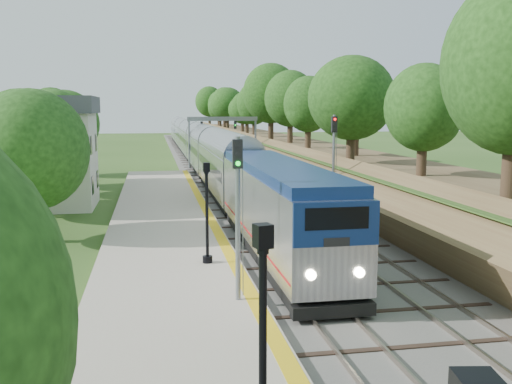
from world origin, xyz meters
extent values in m
cube|color=#4C4944|center=(2.00, 60.00, 0.06)|extent=(9.50, 170.00, 0.12)
cube|color=gray|center=(-0.72, 60.00, 0.20)|extent=(0.08, 170.00, 0.16)
cube|color=gray|center=(0.72, 60.00, 0.20)|extent=(0.08, 170.00, 0.16)
cube|color=gray|center=(3.28, 60.00, 0.20)|extent=(0.08, 170.00, 0.16)
cube|color=gray|center=(4.72, 60.00, 0.20)|extent=(0.08, 170.00, 0.16)
cube|color=#AA9C89|center=(-5.20, 16.00, 0.19)|extent=(6.40, 68.00, 0.38)
cube|color=gold|center=(-2.35, 16.00, 0.39)|extent=(0.55, 68.00, 0.01)
cube|color=brown|center=(11.50, 60.00, 1.50)|extent=(9.00, 170.00, 3.00)
cube|color=brown|center=(7.60, 60.00, 1.30)|extent=(4.47, 170.00, 4.54)
cylinder|color=#332316|center=(10.00, 10.00, 4.31)|extent=(0.60, 0.60, 2.62)
cylinder|color=#332316|center=(10.00, 60.00, 4.31)|extent=(0.60, 0.60, 2.62)
sphere|color=#16340E|center=(10.00, 60.00, 7.88)|extent=(5.70, 5.70, 5.70)
cylinder|color=#332316|center=(10.00, 110.00, 4.31)|extent=(0.60, 0.60, 2.62)
sphere|color=#16340E|center=(10.00, 110.00, 7.88)|extent=(5.70, 5.70, 5.70)
cube|color=beige|center=(-14.00, 30.00, 3.40)|extent=(8.00, 6.00, 6.80)
cube|color=#494B50|center=(-14.00, 30.00, 7.40)|extent=(8.60, 6.60, 1.20)
cube|color=black|center=(-9.99, 28.20, 1.80)|extent=(0.05, 1.10, 1.30)
cube|color=black|center=(-9.99, 31.80, 1.80)|extent=(0.05, 1.10, 1.30)
cube|color=black|center=(-9.99, 28.20, 4.60)|extent=(0.05, 1.10, 1.30)
cube|color=black|center=(-9.99, 31.80, 4.60)|extent=(0.05, 1.10, 1.30)
cylinder|color=slate|center=(-1.50, 55.00, 3.10)|extent=(0.24, 0.24, 6.20)
cylinder|color=slate|center=(6.50, 55.00, 3.10)|extent=(0.24, 0.24, 6.20)
cube|color=slate|center=(2.50, 55.00, 5.95)|extent=(8.40, 0.25, 0.50)
cube|color=black|center=(0.00, 54.85, 5.20)|extent=(0.30, 0.20, 0.90)
cube|color=black|center=(4.00, 54.85, 5.20)|extent=(0.30, 0.20, 0.90)
cylinder|color=#332316|center=(-12.00, 26.00, 1.22)|extent=(0.60, 0.60, 2.45)
sphere|color=#16340E|center=(-12.00, 26.00, 4.55)|extent=(5.32, 5.32, 5.32)
cylinder|color=#332316|center=(-12.00, 42.00, 1.22)|extent=(0.60, 0.60, 2.45)
sphere|color=#16340E|center=(-12.00, 42.00, 4.55)|extent=(5.32, 5.32, 5.32)
cube|color=black|center=(0.00, 13.05, 0.57)|extent=(2.68, 16.76, 0.58)
cube|color=#B7BAC1|center=(0.00, 13.05, 2.51)|extent=(2.91, 17.46, 3.30)
cube|color=navy|center=(0.00, 13.05, 4.37)|extent=(2.79, 16.76, 0.43)
cube|color=navy|center=(0.00, 4.29, 3.43)|extent=(2.88, 0.10, 1.46)
cube|color=black|center=(0.00, 4.25, 3.63)|extent=(2.13, 0.06, 0.73)
cube|color=#A91011|center=(0.00, 13.05, 1.40)|extent=(2.93, 17.11, 0.10)
cube|color=#B7BAC1|center=(0.00, 32.08, 2.17)|extent=(2.91, 19.40, 3.78)
cube|color=#B7BAC1|center=(0.00, 52.08, 2.17)|extent=(2.91, 19.40, 3.78)
cube|color=#B7BAC1|center=(0.00, 72.08, 2.17)|extent=(2.91, 19.40, 3.78)
cube|color=#B7BAC1|center=(0.00, 92.08, 2.17)|extent=(2.91, 19.40, 3.78)
cube|color=#B7BAC1|center=(0.00, 112.08, 2.17)|extent=(2.91, 19.40, 3.78)
cylinder|color=black|center=(-3.89, -3.30, 2.61)|extent=(0.15, 0.15, 4.14)
cube|color=black|center=(-3.89, -3.30, 4.89)|extent=(0.36, 0.36, 0.42)
cube|color=silver|center=(-3.89, -3.30, 4.89)|extent=(0.26, 0.26, 0.32)
cylinder|color=black|center=(-3.50, 11.51, 0.53)|extent=(0.44, 0.44, 0.30)
cylinder|color=black|center=(-3.50, 11.51, 2.47)|extent=(0.14, 0.14, 3.89)
cube|color=black|center=(-3.50, 11.51, 4.62)|extent=(0.29, 0.29, 0.40)
cube|color=silver|center=(-3.50, 11.51, 4.62)|extent=(0.21, 0.21, 0.30)
cylinder|color=slate|center=(-2.90, 6.40, 3.28)|extent=(0.18, 0.18, 5.79)
cube|color=black|center=(-2.90, 6.40, 5.57)|extent=(0.34, 0.22, 1.00)
cylinder|color=#0CE526|center=(-2.90, 6.27, 5.57)|extent=(0.16, 0.06, 0.16)
cylinder|color=slate|center=(6.20, 23.74, 3.42)|extent=(0.19, 0.19, 6.60)
cube|color=black|center=(6.20, 23.74, 6.09)|extent=(0.36, 0.23, 1.07)
cylinder|color=#FF0C0C|center=(6.20, 23.60, 6.09)|extent=(0.17, 0.06, 0.17)
camera|label=1|loc=(-5.75, -12.93, 7.10)|focal=40.00mm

